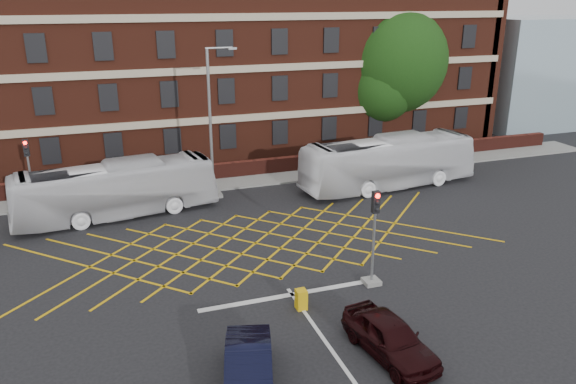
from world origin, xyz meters
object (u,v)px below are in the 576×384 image
object	(u,v)px
traffic_light_far	(32,182)
traffic_light_near	(373,247)
street_lamp	(212,148)
utility_cabinet	(301,299)
car_maroon	(390,337)
bus_right	(389,162)
car_navy	(249,369)
bus_left	(116,190)
deciduous_tree	(392,68)

from	to	relation	value
traffic_light_far	traffic_light_near	bearing A→B (deg)	-44.82
street_lamp	utility_cabinet	bearing A→B (deg)	-88.34
car_maroon	traffic_light_near	size ratio (longest dim) A/B	0.97
bus_right	car_navy	world-z (taller)	bus_right
bus_right	car_navy	distance (m)	21.56
bus_right	car_maroon	world-z (taller)	bus_right
traffic_light_near	traffic_light_far	bearing A→B (deg)	135.18
car_maroon	street_lamp	size ratio (longest dim) A/B	0.46
bus_right	bus_left	bearing A→B (deg)	82.87
traffic_light_near	traffic_light_far	world-z (taller)	same
deciduous_tree	street_lamp	bearing A→B (deg)	-153.62
car_navy	bus_right	bearing A→B (deg)	64.72
bus_left	deciduous_tree	world-z (taller)	deciduous_tree
car_navy	car_maroon	size ratio (longest dim) A/B	1.02
bus_left	bus_right	distance (m)	17.04
traffic_light_near	bus_right	bearing A→B (deg)	58.28
bus_right	traffic_light_far	world-z (taller)	traffic_light_far
traffic_light_near	utility_cabinet	xyz separation A→B (m)	(-3.62, -0.91, -1.35)
car_navy	traffic_light_near	size ratio (longest dim) A/B	1.00
car_maroon	traffic_light_far	world-z (taller)	traffic_light_far
car_maroon	traffic_light_near	world-z (taller)	traffic_light_near
street_lamp	utility_cabinet	world-z (taller)	street_lamp
traffic_light_near	street_lamp	world-z (taller)	street_lamp
traffic_light_near	bus_left	bearing A→B (deg)	129.64
car_maroon	deciduous_tree	distance (m)	30.78
car_maroon	deciduous_tree	bearing A→B (deg)	53.20
utility_cabinet	bus_left	bearing A→B (deg)	116.06
deciduous_tree	car_maroon	bearing A→B (deg)	-118.77
car_navy	car_maroon	bearing A→B (deg)	16.30
car_maroon	street_lamp	distance (m)	18.49
bus_right	utility_cabinet	bearing A→B (deg)	133.73
deciduous_tree	traffic_light_far	size ratio (longest dim) A/B	2.65
deciduous_tree	traffic_light_far	world-z (taller)	deciduous_tree
car_maroon	bus_left	bearing A→B (deg)	107.83
car_navy	deciduous_tree	size ratio (longest dim) A/B	0.38
bus_left	car_navy	world-z (taller)	bus_left
car_maroon	traffic_light_far	bearing A→B (deg)	115.42
deciduous_tree	traffic_light_far	distance (m)	28.56
bus_right	traffic_light_near	xyz separation A→B (m)	(-7.10, -11.49, 0.10)
deciduous_tree	car_navy	bearing A→B (deg)	-126.45
traffic_light_near	traffic_light_far	xyz separation A→B (m)	(-14.45, 14.36, 0.00)
bus_left	deciduous_tree	distance (m)	25.16
traffic_light_far	utility_cabinet	size ratio (longest dim) A/B	5.13
deciduous_tree	utility_cabinet	distance (m)	28.58
traffic_light_far	bus_left	bearing A→B (deg)	-27.63
deciduous_tree	traffic_light_far	bearing A→B (deg)	-164.82
bus_right	utility_cabinet	distance (m)	16.44
bus_left	traffic_light_far	bearing A→B (deg)	54.22
car_maroon	traffic_light_near	xyz separation A→B (m)	(1.80, 4.79, 1.05)
bus_left	traffic_light_near	bearing A→B (deg)	-148.52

